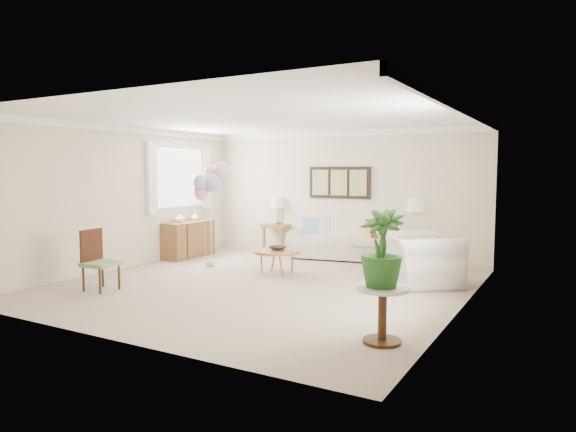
% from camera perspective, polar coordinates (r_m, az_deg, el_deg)
% --- Properties ---
extents(ground_plane, '(6.00, 6.00, 0.00)m').
position_cam_1_polar(ground_plane, '(8.13, -2.91, -7.68)').
color(ground_plane, tan).
extents(room_shell, '(6.04, 6.04, 2.60)m').
position_cam_1_polar(room_shell, '(8.07, -3.27, 3.88)').
color(room_shell, beige).
rests_on(room_shell, ground).
extents(wall_art_triptych, '(1.35, 0.06, 0.65)m').
position_cam_1_polar(wall_art_triptych, '(10.56, 5.72, 3.71)').
color(wall_art_triptych, black).
rests_on(wall_art_triptych, ground).
extents(sofa, '(2.40, 1.18, 0.84)m').
position_cam_1_polar(sofa, '(10.56, 6.05, -2.94)').
color(sofa, beige).
rests_on(sofa, ground).
extents(end_table_left, '(0.58, 0.53, 0.63)m').
position_cam_1_polar(end_table_left, '(11.26, -1.12, -1.40)').
color(end_table_left, brown).
rests_on(end_table_left, ground).
extents(end_table_right, '(0.56, 0.51, 0.61)m').
position_cam_1_polar(end_table_right, '(10.19, 14.01, -2.34)').
color(end_table_right, brown).
rests_on(end_table_right, ground).
extents(lamp_left, '(0.33, 0.33, 0.58)m').
position_cam_1_polar(lamp_left, '(11.21, -1.13, 1.37)').
color(lamp_left, gray).
rests_on(lamp_left, end_table_left).
extents(lamp_right, '(0.38, 0.38, 0.67)m').
position_cam_1_polar(lamp_right, '(10.13, 14.08, 1.06)').
color(lamp_right, gray).
rests_on(lamp_right, end_table_right).
extents(coffee_table, '(0.83, 0.83, 0.42)m').
position_cam_1_polar(coffee_table, '(8.92, -1.23, -4.02)').
color(coffee_table, '#976336').
rests_on(coffee_table, ground).
extents(decor_bowl, '(0.31, 0.31, 0.07)m').
position_cam_1_polar(decor_bowl, '(8.91, -1.15, -3.58)').
color(decor_bowl, '#2A221E').
rests_on(decor_bowl, coffee_table).
extents(armchair, '(1.58, 1.61, 0.79)m').
position_cam_1_polar(armchair, '(8.39, 14.37, -4.67)').
color(armchair, beige).
rests_on(armchair, ground).
extents(side_table, '(0.55, 0.55, 0.60)m').
position_cam_1_polar(side_table, '(5.46, 10.46, -9.23)').
color(side_table, silver).
rests_on(side_table, ground).
extents(potted_plant, '(0.46, 0.46, 0.80)m').
position_cam_1_polar(potted_plant, '(5.34, 10.38, -3.56)').
color(potted_plant, '#215018').
rests_on(potted_plant, side_table).
extents(accent_chair, '(0.49, 0.49, 0.91)m').
position_cam_1_polar(accent_chair, '(8.23, -20.39, -4.47)').
color(accent_chair, gray).
rests_on(accent_chair, ground).
extents(credenza, '(0.46, 1.20, 0.74)m').
position_cam_1_polar(credenza, '(10.88, -11.00, -2.56)').
color(credenza, brown).
rests_on(credenza, ground).
extents(vase_white, '(0.23, 0.23, 0.19)m').
position_cam_1_polar(vase_white, '(10.62, -11.88, -0.22)').
color(vase_white, silver).
rests_on(vase_white, credenza).
extents(vase_sage, '(0.19, 0.19, 0.17)m').
position_cam_1_polar(vase_sage, '(10.97, -10.29, -0.08)').
color(vase_sage, silver).
rests_on(vase_sage, credenza).
extents(balloon_cluster, '(0.57, 0.59, 1.96)m').
position_cam_1_polar(balloon_cluster, '(9.57, -8.69, 3.86)').
color(balloon_cluster, gray).
rests_on(balloon_cluster, ground).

